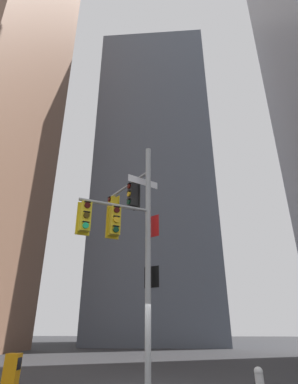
# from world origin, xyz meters

# --- Properties ---
(building_mid_block) EXTENTS (14.39, 14.39, 41.51)m
(building_mid_block) POSITION_xyz_m (-1.10, 27.73, 20.75)
(building_mid_block) COLOR #4C5460
(building_mid_block) RESTS_ON ground
(signal_pole_assembly) EXTENTS (2.72, 3.95, 8.42)m
(signal_pole_assembly) POSITION_xyz_m (-0.85, 0.21, 5.30)
(signal_pole_assembly) COLOR #9EA0A3
(signal_pole_assembly) RESTS_ON ground
(newspaper_box) EXTENTS (0.45, 0.36, 1.01)m
(newspaper_box) POSITION_xyz_m (-4.54, 0.63, 0.51)
(newspaper_box) COLOR orange
(newspaper_box) RESTS_ON ground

